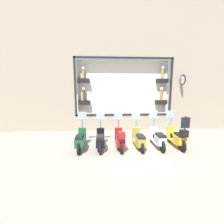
{
  "coord_description": "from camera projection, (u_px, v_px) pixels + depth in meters",
  "views": [
    {
      "loc": [
        -6.23,
        1.35,
        2.78
      ],
      "look_at": [
        1.81,
        0.87,
        1.49
      ],
      "focal_mm": 24.0,
      "sensor_mm": 36.0,
      "label": 1
    }
  ],
  "objects": [
    {
      "name": "ground_plane",
      "position": [
        134.0,
        151.0,
        6.66
      ],
      "size": [
        120.0,
        120.0,
        0.0
      ],
      "primitive_type": "plane",
      "color": "gray"
    },
    {
      "name": "building_facade",
      "position": [
        124.0,
        60.0,
        9.5
      ],
      "size": [
        1.25,
        36.0,
        8.83
      ],
      "color": "gray",
      "rests_on": "ground_plane"
    },
    {
      "name": "scooter_yellow_0",
      "position": [
        177.0,
        138.0,
        7.01
      ],
      "size": [
        1.81,
        0.61,
        1.64
      ],
      "color": "black",
      "rests_on": "ground_plane"
    },
    {
      "name": "scooter_silver_1",
      "position": [
        158.0,
        138.0,
        7.02
      ],
      "size": [
        1.8,
        0.6,
        1.65
      ],
      "color": "black",
      "rests_on": "ground_plane"
    },
    {
      "name": "scooter_olive_2",
      "position": [
        139.0,
        139.0,
        6.96
      ],
      "size": [
        1.79,
        0.6,
        1.63
      ],
      "color": "black",
      "rests_on": "ground_plane"
    },
    {
      "name": "scooter_red_3",
      "position": [
        120.0,
        139.0,
        6.85
      ],
      "size": [
        1.8,
        0.6,
        1.66
      ],
      "color": "black",
      "rests_on": "ground_plane"
    },
    {
      "name": "scooter_black_4",
      "position": [
        100.0,
        140.0,
        6.86
      ],
      "size": [
        1.8,
        0.6,
        1.55
      ],
      "color": "black",
      "rests_on": "ground_plane"
    },
    {
      "name": "scooter_green_5",
      "position": [
        81.0,
        140.0,
        6.8
      ],
      "size": [
        1.8,
        0.61,
        1.62
      ],
      "color": "black",
      "rests_on": "ground_plane"
    },
    {
      "name": "shop_sign_post",
      "position": [
        185.0,
        129.0,
        7.51
      ],
      "size": [
        0.36,
        0.45,
        1.4
      ],
      "color": "#232326",
      "rests_on": "ground_plane"
    }
  ]
}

